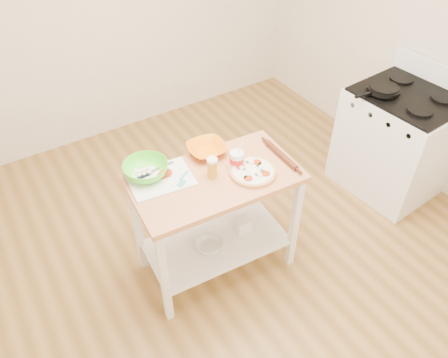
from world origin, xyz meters
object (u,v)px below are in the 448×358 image
gas_stove (395,142)px  orange_bowl (207,149)px  cutting_board (160,178)px  beer_pint (212,168)px  pizza (253,171)px  green_bowl (146,170)px  yogurt_tub (237,159)px  shelf_bin (242,224)px  skillet (383,89)px  shelf_glass_bowl (209,245)px  spatula (183,179)px  rolling_pin (281,155)px  knife (151,173)px  prep_island (216,204)px

gas_stove → orange_bowl: 1.83m
cutting_board → beer_pint: (0.30, -0.15, 0.06)m
pizza → beer_pint: bearing=153.5°
gas_stove → pizza: size_ratio=3.61×
gas_stove → green_bowl: bearing=168.7°
yogurt_tub → gas_stove: bearing=-1.3°
cutting_board → shelf_bin: size_ratio=3.91×
beer_pint → yogurt_tub: size_ratio=0.70×
pizza → yogurt_tub: (-0.05, 0.12, 0.04)m
skillet → shelf_glass_bowl: 1.87m
spatula → yogurt_tub: bearing=-40.2°
green_bowl → shelf_bin: green_bowl is taller
yogurt_tub → green_bowl: bearing=156.6°
spatula → rolling_pin: size_ratio=0.37×
cutting_board → rolling_pin: size_ratio=1.26×
knife → green_bowl: (-0.03, 0.01, 0.03)m
shelf_bin → gas_stove: bearing=-0.8°
knife → yogurt_tub: size_ratio=1.34×
orange_bowl → beer_pint: beer_pint is taller
prep_island → yogurt_tub: bearing=4.3°
pizza → green_bowl: (-0.59, 0.35, 0.03)m
spatula → orange_bowl: (0.28, 0.17, 0.02)m
skillet → shelf_glass_bowl: (-1.73, -0.14, -0.68)m
cutting_board → orange_bowl: (0.40, 0.08, 0.02)m
knife → green_bowl: bearing=152.2°
pizza → shelf_bin: (0.01, 0.10, -0.60)m
pizza → orange_bowl: orange_bowl is taller
spatula → yogurt_tub: (0.37, -0.06, 0.04)m
beer_pint → rolling_pin: beer_pint is taller
green_bowl → prep_island: bearing=-34.0°
orange_bowl → yogurt_tub: size_ratio=1.29×
knife → shelf_bin: 0.86m
prep_island → rolling_pin: size_ratio=3.32×
skillet → orange_bowl: size_ratio=1.59×
cutting_board → knife: cutting_board is taller
green_bowl → shelf_glass_bowl: green_bowl is taller
cutting_board → shelf_bin: (0.54, -0.17, -0.59)m
skillet → knife: 2.00m
shelf_glass_bowl → pizza: bearing=-15.2°
skillet → beer_pint: bearing=-169.8°
skillet → knife: skillet is taller
prep_island → spatula: 0.34m
spatula → beer_pint: 0.20m
spatula → shelf_bin: bearing=-41.0°
beer_pint → orange_bowl: bearing=67.9°
shelf_bin → shelf_glass_bowl: bearing=-176.0°
gas_stove → pizza: (-1.61, -0.08, 0.44)m
skillet → beer_pint: size_ratio=2.94×
gas_stove → skillet: (-0.18, 0.14, 0.50)m
pizza → beer_pint: beer_pint is taller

